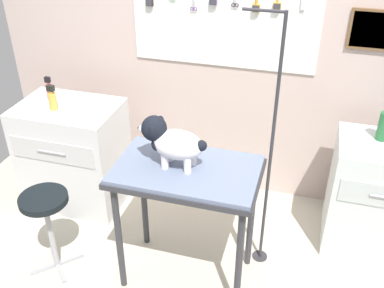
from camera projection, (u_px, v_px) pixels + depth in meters
The scene contains 11 objects.
ground at pixel (185, 287), 3.10m from camera, with size 4.40×4.00×0.04m, color #BFB7A2.
rear_wall_panel at pixel (231, 63), 3.54m from camera, with size 4.00×0.11×2.30m.
grooming_table at pixel (187, 182), 2.77m from camera, with size 0.91×0.56×0.91m.
grooming_arm at pixel (269, 161), 2.88m from camera, with size 0.30×0.11×1.83m.
dog at pixel (171, 141), 2.66m from camera, with size 0.44×0.21×0.32m.
counter_left at pixel (74, 155), 3.70m from camera, with size 0.80×0.58×0.90m.
cabinet_right at pixel (377, 196), 3.24m from camera, with size 0.68×0.54×0.87m.
stool at pixel (46, 211), 2.98m from camera, with size 0.32×0.32×0.63m.
spray_bottle_tall at pixel (52, 99), 3.38m from camera, with size 0.06×0.06×0.20m.
pump_bottle_white at pixel (49, 90), 3.54m from camera, with size 0.05×0.05×0.19m.
soda_bottle at pixel (384, 125), 3.03m from camera, with size 0.08×0.08×0.24m.
Camera 1 is at (0.64, -2.03, 2.44)m, focal length 41.60 mm.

